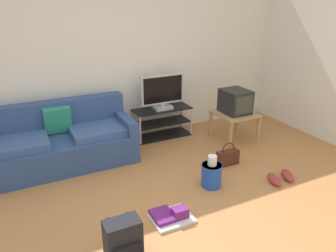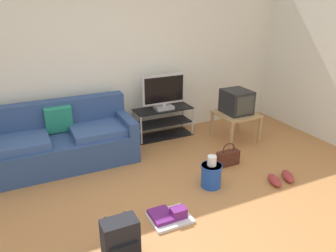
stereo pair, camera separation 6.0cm
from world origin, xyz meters
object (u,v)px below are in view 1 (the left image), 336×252
object	(u,v)px
flat_tv	(163,92)
crt_tv	(235,101)
floor_tray	(171,216)
couch	(60,143)
tv_stand	(162,122)
side_table	(235,116)
handbag	(228,157)
cleaning_bucket	(212,174)
backpack	(123,240)
sneakers_pair	(281,177)

from	to	relation	value
flat_tv	crt_tv	world-z (taller)	flat_tv
flat_tv	floor_tray	distance (m)	2.31
couch	tv_stand	world-z (taller)	couch
flat_tv	side_table	world-z (taller)	flat_tv
side_table	handbag	world-z (taller)	side_table
flat_tv	handbag	size ratio (longest dim) A/B	2.16
flat_tv	cleaning_bucket	bearing A→B (deg)	-94.43
crt_tv	floor_tray	bearing A→B (deg)	-142.71
tv_stand	flat_tv	xyz separation A→B (m)	(-0.00, -0.02, 0.52)
tv_stand	handbag	xyz separation A→B (m)	(0.38, -1.30, -0.13)
tv_stand	flat_tv	distance (m)	0.52
side_table	crt_tv	world-z (taller)	crt_tv
tv_stand	backpack	bearing A→B (deg)	-122.72
handbag	cleaning_bucket	size ratio (longest dim) A/B	0.82
flat_tv	handbag	xyz separation A→B (m)	(0.38, -1.28, -0.65)
backpack	floor_tray	size ratio (longest dim) A/B	0.91
tv_stand	side_table	xyz separation A→B (m)	(0.98, -0.64, 0.16)
backpack	cleaning_bucket	xyz separation A→B (m)	(1.36, 0.65, -0.02)
side_table	cleaning_bucket	world-z (taller)	side_table
backpack	handbag	world-z (taller)	backpack
couch	tv_stand	bearing A→B (deg)	8.05
couch	sneakers_pair	distance (m)	2.97
cleaning_bucket	backpack	bearing A→B (deg)	-154.42
tv_stand	flat_tv	world-z (taller)	flat_tv
cleaning_bucket	floor_tray	size ratio (longest dim) A/B	0.97
tv_stand	sneakers_pair	world-z (taller)	tv_stand
side_table	backpack	xyz separation A→B (m)	(-2.47, -1.68, -0.21)
flat_tv	floor_tray	xyz separation A→B (m)	(-0.87, -2.01, -0.72)
flat_tv	crt_tv	xyz separation A→B (m)	(0.98, -0.60, -0.12)
flat_tv	floor_tray	world-z (taller)	flat_tv
couch	floor_tray	size ratio (longest dim) A/B	4.68
crt_tv	handbag	distance (m)	1.05
crt_tv	floor_tray	xyz separation A→B (m)	(-1.85, -1.41, -0.60)
couch	side_table	distance (m)	2.68
side_table	crt_tv	bearing A→B (deg)	90.00
tv_stand	handbag	world-z (taller)	tv_stand
crt_tv	backpack	bearing A→B (deg)	-145.58
side_table	tv_stand	bearing A→B (deg)	146.65
couch	handbag	size ratio (longest dim) A/B	5.92
crt_tv	floor_tray	world-z (taller)	crt_tv
crt_tv	backpack	distance (m)	3.03
handbag	backpack	bearing A→B (deg)	-151.53
tv_stand	sneakers_pair	bearing A→B (deg)	-69.26
couch	backpack	world-z (taller)	couch
side_table	floor_tray	world-z (taller)	side_table
couch	cleaning_bucket	xyz separation A→B (m)	(1.54, -1.43, -0.14)
flat_tv	sneakers_pair	size ratio (longest dim) A/B	1.59
backpack	floor_tray	distance (m)	0.70
tv_stand	handbag	bearing A→B (deg)	-73.70
backpack	side_table	bearing A→B (deg)	37.84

